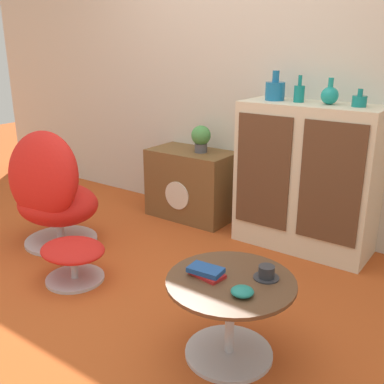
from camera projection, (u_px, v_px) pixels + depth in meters
ground_plane at (116, 295)px, 2.70m from camera, size 12.00×12.00×0.00m
wall_back at (250, 62)px, 3.48m from camera, size 6.40×0.06×2.60m
sideboard at (306, 178)px, 3.19m from camera, size 0.96×0.43×1.05m
tv_console at (191, 184)px, 3.84m from camera, size 0.72×0.41×0.58m
egg_chair at (51, 191)px, 3.24m from camera, size 0.69×0.65×0.89m
ottoman at (73, 255)px, 2.81m from camera, size 0.43×0.37×0.25m
coffee_table at (230, 309)px, 2.10m from camera, size 0.60×0.60×0.41m
vase_leftmost at (275, 90)px, 3.16m from camera, size 0.14×0.14×0.21m
vase_inner_left at (299, 93)px, 3.07m from camera, size 0.07×0.07×0.18m
vase_inner_right at (330, 95)px, 2.95m from camera, size 0.12×0.12×0.17m
vase_rightmost at (359, 101)px, 2.85m from camera, size 0.09×0.09×0.11m
potted_plant at (201, 137)px, 3.65m from camera, size 0.16×0.16×0.22m
teacup at (266, 273)px, 2.06m from camera, size 0.12×0.12×0.06m
book_stack at (206, 272)px, 2.09m from camera, size 0.18×0.12×0.04m
bowl at (242, 291)px, 1.93m from camera, size 0.10×0.10×0.04m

